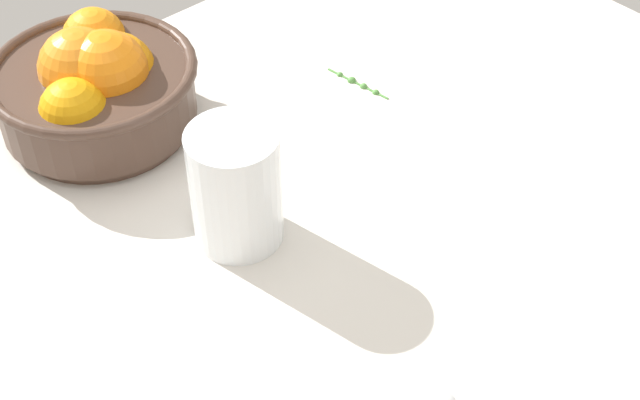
{
  "coord_description": "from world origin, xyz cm",
  "views": [
    {
      "loc": [
        -37.93,
        -41.93,
        61.29
      ],
      "look_at": [
        -1.47,
        -1.14,
        8.71
      ],
      "focal_mm": 51.59,
      "sensor_mm": 36.0,
      "label": 1
    }
  ],
  "objects": [
    {
      "name": "fruit_bowl",
      "position": [
        -4.67,
        29.32,
        5.2
      ],
      "size": [
        21.22,
        21.22,
        11.37
      ],
      "color": "#473328",
      "rests_on": "ground_plane"
    },
    {
      "name": "ground_plane",
      "position": [
        0.0,
        0.0,
        -1.5
      ],
      "size": [
        111.28,
        83.81,
        3.0
      ],
      "primitive_type": "cube",
      "color": "silver"
    },
    {
      "name": "herb_sprig_1",
      "position": [
        20.08,
        16.68,
        0.26
      ],
      "size": [
        1.48,
        8.44,
        0.98
      ],
      "color": "#4E8A3E",
      "rests_on": "ground_plane"
    },
    {
      "name": "juice_glass",
      "position": [
        -3.98,
        7.26,
        5.15
      ],
      "size": [
        8.26,
        8.26,
        11.78
      ],
      "color": "white",
      "rests_on": "ground_plane"
    }
  ]
}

